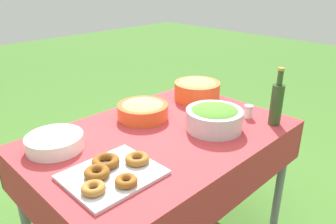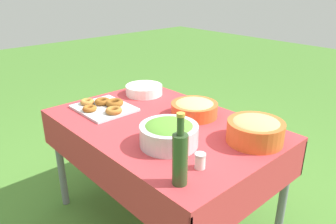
# 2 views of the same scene
# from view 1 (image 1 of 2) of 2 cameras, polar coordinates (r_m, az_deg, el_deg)

# --- Properties ---
(picnic_table) EXTENTS (1.41, 0.94, 0.76)m
(picnic_table) POSITION_cam_1_polar(r_m,az_deg,el_deg) (1.81, -1.07, -6.41)
(picnic_table) COLOR #B73338
(picnic_table) RESTS_ON ground_plane
(salad_bowl) EXTENTS (0.31, 0.31, 0.13)m
(salad_bowl) POSITION_cam_1_polar(r_m,az_deg,el_deg) (1.80, 8.06, -0.90)
(salad_bowl) COLOR silver
(salad_bowl) RESTS_ON picnic_table
(pasta_bowl) EXTENTS (0.30, 0.30, 0.11)m
(pasta_bowl) POSITION_cam_1_polar(r_m,az_deg,el_deg) (1.93, -4.41, 0.45)
(pasta_bowl) COLOR #E05B28
(pasta_bowl) RESTS_ON picnic_table
(donut_platter) EXTENTS (0.39, 0.33, 0.05)m
(donut_platter) POSITION_cam_1_polar(r_m,az_deg,el_deg) (1.43, -9.71, -10.30)
(donut_platter) COLOR silver
(donut_platter) RESTS_ON picnic_table
(plate_stack) EXTENTS (0.28, 0.28, 0.07)m
(plate_stack) POSITION_cam_1_polar(r_m,az_deg,el_deg) (1.69, -19.10, -4.97)
(plate_stack) COLOR white
(plate_stack) RESTS_ON picnic_table
(olive_oil_bottle) EXTENTS (0.07, 0.07, 0.33)m
(olive_oil_bottle) POSITION_cam_1_polar(r_m,az_deg,el_deg) (1.92, 18.39, 1.54)
(olive_oil_bottle) COLOR #2D4723
(olive_oil_bottle) RESTS_ON picnic_table
(bread_bowl) EXTENTS (0.31, 0.31, 0.14)m
(bread_bowl) POSITION_cam_1_polar(r_m,az_deg,el_deg) (2.22, 5.09, 4.04)
(bread_bowl) COLOR #E05B28
(bread_bowl) RESTS_ON picnic_table
(salt_shaker) EXTENTS (0.05, 0.05, 0.08)m
(salt_shaker) POSITION_cam_1_polar(r_m,az_deg,el_deg) (2.00, 13.80, 0.10)
(salt_shaker) COLOR white
(salt_shaker) RESTS_ON picnic_table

